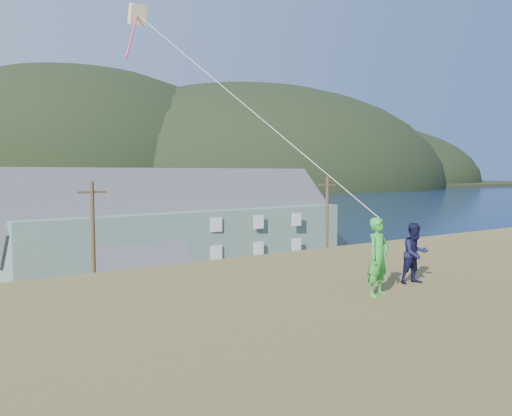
{
  "coord_description": "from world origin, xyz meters",
  "views": [
    {
      "loc": [
        -8.49,
        -26.94,
        10.09
      ],
      "look_at": [
        1.35,
        -11.91,
        8.8
      ],
      "focal_mm": 35.0,
      "sensor_mm": 36.0,
      "label": 1
    }
  ],
  "objects_px": {
    "lodge": "(185,221)",
    "kite_flyer_navy": "(415,253)",
    "shed_white": "(145,278)",
    "kite_flyer_green": "(378,257)"
  },
  "relations": [
    {
      "from": "kite_flyer_green",
      "to": "kite_flyer_navy",
      "type": "distance_m",
      "value": 1.85
    },
    {
      "from": "lodge",
      "to": "kite_flyer_green",
      "type": "distance_m",
      "value": 42.63
    },
    {
      "from": "lodge",
      "to": "shed_white",
      "type": "bearing_deg",
      "value": -129.3
    },
    {
      "from": "lodge",
      "to": "shed_white",
      "type": "xyz_separation_m",
      "value": [
        -9.41,
        -13.1,
        -2.67
      ]
    },
    {
      "from": "shed_white",
      "to": "kite_flyer_green",
      "type": "relative_size",
      "value": 3.9
    },
    {
      "from": "lodge",
      "to": "kite_flyer_navy",
      "type": "bearing_deg",
      "value": -110.46
    },
    {
      "from": "shed_white",
      "to": "kite_flyer_navy",
      "type": "bearing_deg",
      "value": -95.39
    },
    {
      "from": "kite_flyer_navy",
      "to": "lodge",
      "type": "bearing_deg",
      "value": 84.5
    },
    {
      "from": "shed_white",
      "to": "kite_flyer_green",
      "type": "xyz_separation_m",
      "value": [
        -4.45,
        -27.08,
        5.92
      ]
    },
    {
      "from": "lodge",
      "to": "kite_flyer_navy",
      "type": "height_order",
      "value": "lodge"
    }
  ]
}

